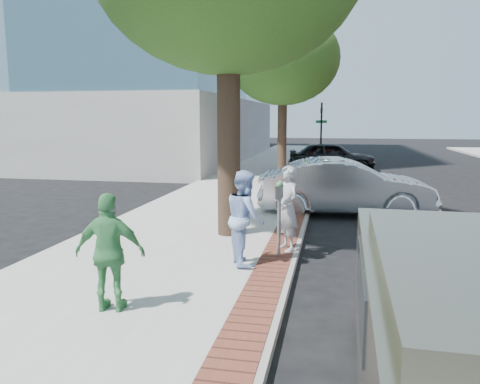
% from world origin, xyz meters
% --- Properties ---
extents(ground, '(120.00, 120.00, 0.00)m').
position_xyz_m(ground, '(0.00, 0.00, 0.00)').
color(ground, black).
rests_on(ground, ground).
extents(sidewalk, '(5.00, 60.00, 0.15)m').
position_xyz_m(sidewalk, '(-1.50, 8.00, 0.07)').
color(sidewalk, '#9E9991').
rests_on(sidewalk, ground).
extents(brick_strip, '(0.60, 60.00, 0.01)m').
position_xyz_m(brick_strip, '(0.70, 8.00, 0.15)').
color(brick_strip, brown).
rests_on(brick_strip, sidewalk).
extents(curb, '(0.10, 60.00, 0.15)m').
position_xyz_m(curb, '(1.05, 8.00, 0.07)').
color(curb, gray).
rests_on(curb, ground).
extents(office_base, '(18.20, 22.20, 4.00)m').
position_xyz_m(office_base, '(-13.00, 22.00, 2.00)').
color(office_base, gray).
rests_on(office_base, ground).
extents(signal_near, '(0.70, 0.15, 3.80)m').
position_xyz_m(signal_near, '(0.90, 22.00, 2.25)').
color(signal_near, black).
rests_on(signal_near, ground).
extents(tree_far, '(4.80, 4.80, 7.14)m').
position_xyz_m(tree_far, '(-0.50, 12.00, 5.30)').
color(tree_far, black).
rests_on(tree_far, sidewalk).
extents(parking_meter, '(0.12, 0.32, 1.47)m').
position_xyz_m(parking_meter, '(0.74, 0.34, 1.21)').
color(parking_meter, gray).
rests_on(parking_meter, sidewalk).
extents(person_gray, '(0.69, 0.76, 1.74)m').
position_xyz_m(person_gray, '(0.86, 0.79, 1.02)').
color(person_gray, '#9F9FA3').
rests_on(person_gray, sidewalk).
extents(person_officer, '(0.94, 1.04, 1.74)m').
position_xyz_m(person_officer, '(0.18, -0.23, 1.02)').
color(person_officer, '#94B0E5').
rests_on(person_officer, sidewalk).
extents(person_green, '(1.02, 0.52, 1.66)m').
position_xyz_m(person_green, '(-1.24, -2.69, 0.98)').
color(person_green, '#418F4E').
rests_on(person_green, sidewalk).
extents(sedan_silver, '(5.16, 2.22, 1.65)m').
position_xyz_m(sedan_silver, '(2.08, 5.40, 0.83)').
color(sedan_silver, silver).
rests_on(sedan_silver, ground).
extents(bg_car, '(4.75, 2.22, 1.58)m').
position_xyz_m(bg_car, '(1.62, 17.24, 0.79)').
color(bg_car, black).
rests_on(bg_car, ground).
extents(van, '(1.95, 4.86, 1.77)m').
position_xyz_m(van, '(2.95, -4.26, 0.97)').
color(van, gray).
rests_on(van, ground).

